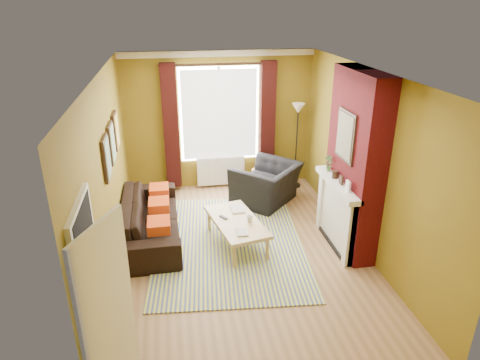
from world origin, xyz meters
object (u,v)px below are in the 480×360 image
at_px(sofa, 151,218).
at_px(wicker_stool, 260,179).
at_px(armchair, 266,184).
at_px(coffee_table, 236,223).
at_px(floor_lamp, 298,122).

xyz_separation_m(sofa, wicker_stool, (2.21, 1.63, -0.13)).
bearing_deg(armchair, sofa, -23.18).
bearing_deg(coffee_table, sofa, 147.77).
relative_size(sofa, coffee_table, 1.59).
height_order(coffee_table, floor_lamp, floor_lamp).
xyz_separation_m(armchair, coffee_table, (-0.83, -1.46, 0.01)).
bearing_deg(sofa, armchair, -67.27).
xyz_separation_m(sofa, coffee_table, (1.37, -0.51, 0.06)).
relative_size(armchair, floor_lamp, 0.67).
bearing_deg(wicker_stool, armchair, -91.12).
relative_size(wicker_stool, floor_lamp, 0.25).
height_order(armchair, wicker_stool, armchair).
height_order(sofa, floor_lamp, floor_lamp).
distance_m(wicker_stool, floor_lamp, 1.42).
xyz_separation_m(wicker_stool, floor_lamp, (0.76, 0.00, 1.20)).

